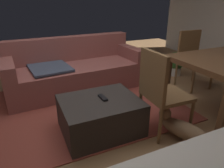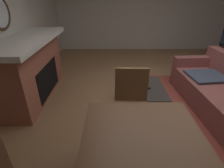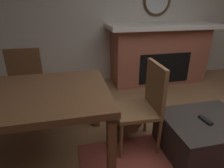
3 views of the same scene
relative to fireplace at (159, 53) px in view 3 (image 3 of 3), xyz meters
name	(u,v)px [view 3 (image 3 of 3)]	position (x,y,z in m)	size (l,w,h in m)	color
wall_back_fireplace_side	(137,14)	(0.36, -0.38, 0.70)	(7.68, 0.12, 2.54)	beige
fireplace	(159,53)	(0.00, 0.00, 0.00)	(2.04, 0.76, 1.12)	#9E5642
round_wall_mirror	(157,1)	(0.00, -0.29, 0.94)	(0.55, 0.05, 0.55)	#4C331E
ottoman_coffee_table	(204,135)	(0.41, 2.00, -0.37)	(0.84, 0.69, 0.39)	#2D2826
tv_remote	(205,120)	(0.45, 2.02, -0.17)	(0.05, 0.16, 0.02)	black
dining_table	(3,102)	(2.31, 1.73, 0.10)	(1.86, 1.00, 0.74)	brown
dining_chair_west	(144,102)	(0.99, 1.73, -0.04)	(0.45, 0.45, 0.93)	brown
dining_chair_south	(25,81)	(2.31, 0.84, -0.04)	(0.45, 0.45, 0.93)	brown
small_dog	(125,120)	(1.12, 1.48, -0.42)	(0.36, 0.57, 0.26)	#8C6B4C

